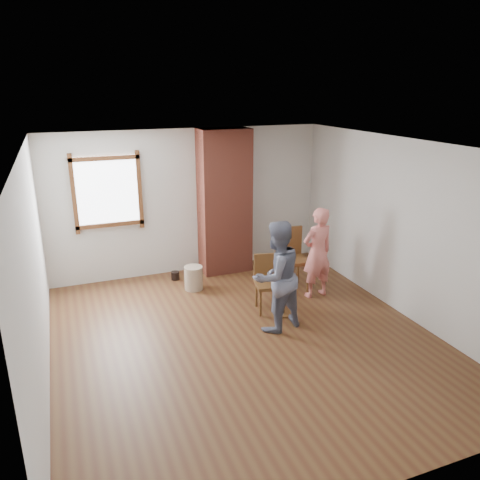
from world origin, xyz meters
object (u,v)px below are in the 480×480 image
stoneware_crock (194,278)px  side_table (283,290)px  dining_chair_left (268,279)px  dining_chair_right (291,255)px  person_pink (317,253)px  man (276,276)px

stoneware_crock → side_table: (1.00, -1.39, 0.20)m
dining_chair_left → dining_chair_right: dining_chair_right is taller
stoneware_crock → dining_chair_left: bearing=-52.2°
stoneware_crock → person_pink: size_ratio=0.27×
stoneware_crock → side_table: size_ratio=0.67×
dining_chair_left → dining_chair_right: 0.94m
stoneware_crock → dining_chair_right: 1.70m
side_table → person_pink: bearing=27.4°
dining_chair_right → person_pink: 0.54m
man → person_pink: man is taller
side_table → man: size_ratio=0.38×
stoneware_crock → side_table: 1.72m
dining_chair_right → man: 1.50m
man → side_table: bearing=-146.3°
dining_chair_right → side_table: bearing=-119.8°
man → stoneware_crock: bearing=-83.1°
side_table → man: bearing=-130.6°
dining_chair_left → side_table: dining_chair_left is taller
person_pink → dining_chair_left: bearing=1.7°
dining_chair_left → man: bearing=-92.2°
stoneware_crock → dining_chair_right: dining_chair_right is taller
dining_chair_left → side_table: size_ratio=1.44×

